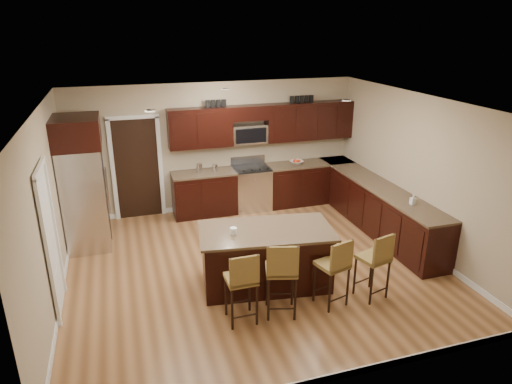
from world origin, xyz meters
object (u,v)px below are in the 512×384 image
object	(u,v)px
island	(266,259)
stool_extra	(376,258)
stool_right	(335,265)
range	(251,188)
stool_left	(242,280)
stool_mid	(282,271)
refrigerator	(83,182)

from	to	relation	value
island	stool_extra	size ratio (longest dim) A/B	2.03
stool_right	stool_extra	bearing A→B (deg)	-15.14
range	stool_left	world-z (taller)	range
stool_left	stool_extra	distance (m)	2.00
stool_mid	range	bearing A→B (deg)	94.80
stool_left	stool_right	bearing A→B (deg)	-0.33
range	island	xyz separation A→B (m)	(-0.67, -3.01, -0.04)
stool_left	stool_right	world-z (taller)	stool_left
island	range	bearing A→B (deg)	85.39
stool_left	stool_mid	distance (m)	0.55
range	refrigerator	world-z (taller)	refrigerator
stool_extra	island	bearing A→B (deg)	133.71
range	stool_left	distance (m)	4.06
range	stool_extra	size ratio (longest dim) A/B	1.06
stool_mid	stool_right	size ratio (longest dim) A/B	1.08
range	stool_extra	bearing A→B (deg)	-79.42
stool_left	refrigerator	size ratio (longest dim) A/B	0.45
stool_right	island	bearing A→B (deg)	116.22
refrigerator	stool_extra	distance (m)	5.07
stool_mid	stool_right	bearing A→B (deg)	15.84
range	stool_right	size ratio (longest dim) A/B	1.06
refrigerator	stool_extra	size ratio (longest dim) A/B	2.25
stool_right	stool_left	bearing A→B (deg)	164.99
stool_extra	range	bearing A→B (deg)	85.45
stool_right	refrigerator	world-z (taller)	refrigerator
stool_mid	refrigerator	size ratio (longest dim) A/B	0.48
island	stool_mid	world-z (taller)	stool_mid
stool_mid	stool_right	xyz separation A→B (m)	(0.80, 0.00, -0.05)
stool_left	range	bearing A→B (deg)	71.18
range	stool_mid	bearing A→B (deg)	-100.71
range	stool_left	size ratio (longest dim) A/B	1.05
range	stool_right	bearing A→B (deg)	-88.98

